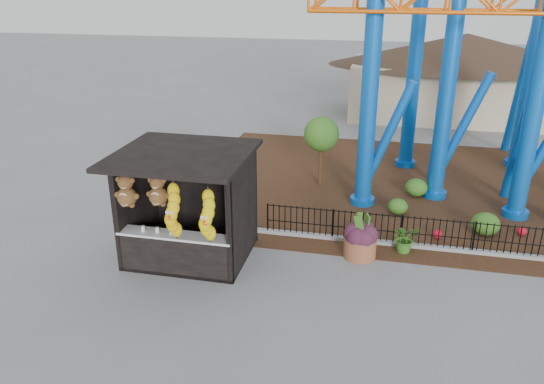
% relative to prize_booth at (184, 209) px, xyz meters
% --- Properties ---
extents(ground, '(120.00, 120.00, 0.00)m').
position_rel_prize_booth_xyz_m(ground, '(3.02, -0.88, -1.55)').
color(ground, slate).
rests_on(ground, ground).
extents(mulch_bed, '(18.00, 12.00, 0.02)m').
position_rel_prize_booth_xyz_m(mulch_bed, '(7.02, 7.12, -1.54)').
color(mulch_bed, '#331E11').
rests_on(mulch_bed, ground).
extents(curb, '(18.00, 0.18, 0.12)m').
position_rel_prize_booth_xyz_m(curb, '(7.02, 2.12, -1.49)').
color(curb, gray).
rests_on(curb, ground).
extents(prize_booth, '(3.50, 3.40, 3.12)m').
position_rel_prize_booth_xyz_m(prize_booth, '(0.00, 0.00, 0.00)').
color(prize_booth, black).
rests_on(prize_booth, ground).
extents(picket_fence, '(12.20, 0.06, 1.00)m').
position_rel_prize_booth_xyz_m(picket_fence, '(7.92, 2.12, -1.05)').
color(picket_fence, black).
rests_on(picket_fence, ground).
extents(roller_coaster, '(11.00, 6.37, 10.82)m').
position_rel_prize_booth_xyz_m(roller_coaster, '(8.13, 7.35, 4.90)').
color(roller_coaster, blue).
rests_on(roller_coaster, ground).
extents(terracotta_planter, '(1.02, 1.02, 0.58)m').
position_rel_prize_booth_xyz_m(terracotta_planter, '(4.69, 1.24, -1.25)').
color(terracotta_planter, brown).
rests_on(terracotta_planter, ground).
extents(planter_foliage, '(0.70, 0.70, 0.64)m').
position_rel_prize_booth_xyz_m(planter_foliage, '(4.69, 1.24, -0.64)').
color(planter_foliage, '#381626').
rests_on(planter_foliage, terracotta_planter).
extents(potted_plant, '(0.98, 0.93, 0.86)m').
position_rel_prize_booth_xyz_m(potted_plant, '(5.92, 1.82, -1.12)').
color(potted_plant, '#2D5719').
rests_on(potted_plant, ground).
extents(landscaping, '(8.18, 3.99, 0.68)m').
position_rel_prize_booth_xyz_m(landscaping, '(8.06, 4.66, -1.24)').
color(landscaping, '#305D1B').
rests_on(landscaping, mulch_bed).
extents(pavilion, '(15.00, 15.00, 4.80)m').
position_rel_prize_booth_xyz_m(pavilion, '(9.02, 19.12, 1.52)').
color(pavilion, '#BFAD8C').
rests_on(pavilion, ground).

